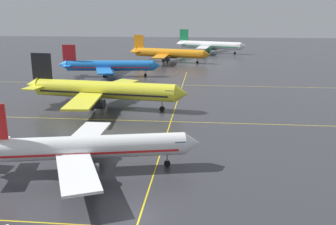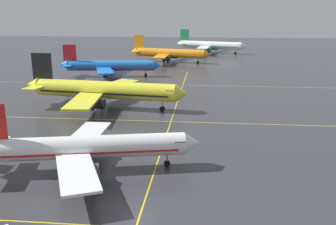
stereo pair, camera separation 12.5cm
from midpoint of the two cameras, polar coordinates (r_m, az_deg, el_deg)
ground_plane at (r=44.15m, az=-4.40°, el=-15.55°), size 600.00×600.00×0.00m
airliner_front_gate at (r=55.74m, az=-12.35°, el=-5.17°), size 32.79×27.84×10.26m
airliner_second_row at (r=91.01m, az=-9.87°, el=3.35°), size 40.70×34.82×12.65m
airliner_third_row at (r=135.24m, az=-8.91°, el=6.96°), size 35.75×30.65×11.11m
airliner_far_left_stand at (r=172.00m, az=0.04°, el=8.93°), size 37.59×32.00×11.83m
airliner_far_right_stand at (r=211.15m, az=6.27°, el=10.04°), size 38.89×33.30×12.46m
taxiway_markings at (r=79.33m, az=0.37°, el=-1.37°), size 151.37×133.33×0.01m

